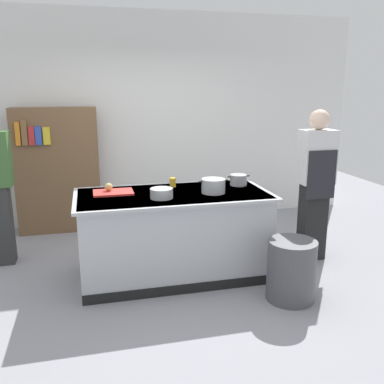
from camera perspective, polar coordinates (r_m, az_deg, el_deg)
The scene contains 12 objects.
ground_plane at distance 4.59m, azimuth -2.48°, elevation -11.14°, with size 10.00×10.00×0.00m, color gray.
back_wall at distance 6.24m, azimuth -6.53°, elevation 9.79°, with size 6.40×0.12×3.00m, color white.
counter_island at distance 4.41m, azimuth -2.54°, elevation -5.66°, with size 1.98×0.98×0.90m.
cutting_board at distance 4.35m, azimuth -10.66°, elevation -0.05°, with size 0.40×0.28×0.02m, color red.
onion at distance 4.38m, azimuth -11.27°, elevation 0.68°, with size 0.08×0.08×0.08m, color tan.
stock_pot at distance 4.29m, azimuth 2.92°, elevation 0.84°, with size 0.31×0.24×0.15m.
sauce_pan at distance 4.65m, azimuth 6.33°, elevation 1.65°, with size 0.25×0.19×0.12m.
mixing_bowl at distance 4.09m, azimuth -4.17°, elevation -0.18°, with size 0.22×0.22×0.10m, color #B7BABF.
juice_cup at distance 4.55m, azimuth -2.64°, elevation 1.31°, with size 0.07×0.07×0.10m, color yellow.
trash_bin at distance 4.09m, azimuth 13.34°, elevation -10.31°, with size 0.45×0.45×0.58m, color #4C4C51.
person_chef at distance 4.93m, azimuth 16.41°, elevation 1.31°, with size 0.38×0.25×1.72m.
bookshelf at distance 5.99m, azimuth -17.80°, elevation 2.78°, with size 1.10×0.31×1.70m.
Camera 1 is at (-0.81, -4.08, 1.95)m, focal length 39.22 mm.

